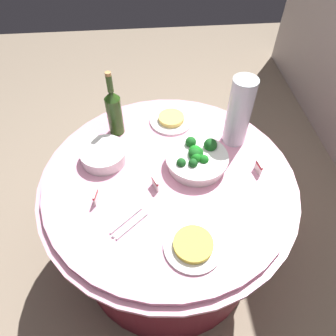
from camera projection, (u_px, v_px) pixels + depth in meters
ground_plane at (168, 250)px, 1.94m from camera, size 6.00×6.00×0.00m
buffet_table at (168, 219)px, 1.66m from camera, size 1.16×1.16×0.74m
broccoli_bowl at (197, 159)px, 1.39m from camera, size 0.28×0.28×0.11m
plate_stack at (104, 155)px, 1.42m from camera, size 0.21×0.21×0.06m
wine_bottle at (114, 111)px, 1.47m from camera, size 0.07×0.07×0.34m
decorative_fruit_vase at (239, 114)px, 1.41m from camera, size 0.11×0.11×0.34m
serving_tongs at (128, 224)px, 1.21m from camera, size 0.14×0.15×0.01m
food_plate_noodles at (171, 120)px, 1.60m from camera, size 0.22×0.22×0.03m
food_plate_fried_egg at (193, 245)px, 1.14m from camera, size 0.22×0.22×0.03m
label_placard_front at (259, 167)px, 1.37m from camera, size 0.05×0.02×0.05m
label_placard_mid at (155, 183)px, 1.31m from camera, size 0.05×0.03×0.05m
label_placard_rear at (96, 197)px, 1.27m from camera, size 0.05×0.02×0.05m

